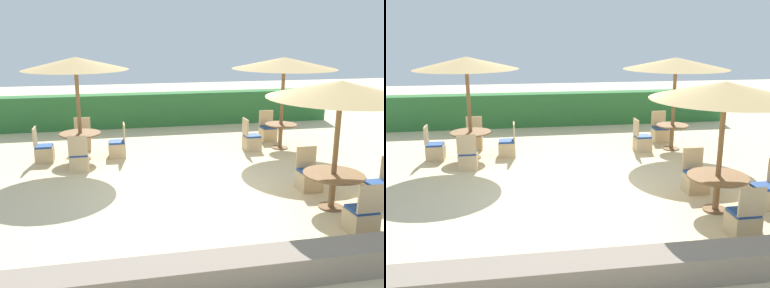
# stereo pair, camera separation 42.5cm
# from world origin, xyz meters

# --- Properties ---
(ground_plane) EXTENTS (40.00, 40.00, 0.00)m
(ground_plane) POSITION_xyz_m (0.00, 0.00, 0.00)
(ground_plane) COLOR beige
(hedge_row) EXTENTS (13.00, 0.70, 1.19)m
(hedge_row) POSITION_xyz_m (0.00, 6.89, 0.59)
(hedge_row) COLOR #2D6B33
(hedge_row) RESTS_ON ground_plane
(stone_border) EXTENTS (10.00, 0.56, 0.42)m
(stone_border) POSITION_xyz_m (0.00, -3.54, 0.21)
(stone_border) COLOR gray
(stone_border) RESTS_ON ground_plane
(parasol_back_left) EXTENTS (2.70, 2.70, 2.72)m
(parasol_back_left) POSITION_xyz_m (-2.55, 2.95, 2.54)
(parasol_back_left) COLOR brown
(parasol_back_left) RESTS_ON ground_plane
(round_table_back_left) EXTENTS (1.08, 1.08, 0.74)m
(round_table_back_left) POSITION_xyz_m (-2.55, 2.95, 0.58)
(round_table_back_left) COLOR brown
(round_table_back_left) RESTS_ON ground_plane
(patio_chair_back_left_south) EXTENTS (0.46, 0.46, 0.93)m
(patio_chair_back_left_south) POSITION_xyz_m (-2.56, 1.95, 0.26)
(patio_chair_back_left_south) COLOR tan
(patio_chair_back_left_south) RESTS_ON ground_plane
(patio_chair_back_left_north) EXTENTS (0.46, 0.46, 0.93)m
(patio_chair_back_left_north) POSITION_xyz_m (-2.55, 3.91, 0.26)
(patio_chair_back_left_north) COLOR tan
(patio_chair_back_left_north) RESTS_ON ground_plane
(patio_chair_back_left_west) EXTENTS (0.46, 0.46, 0.93)m
(patio_chair_back_left_west) POSITION_xyz_m (-3.51, 2.94, 0.26)
(patio_chair_back_left_west) COLOR tan
(patio_chair_back_left_west) RESTS_ON ground_plane
(patio_chair_back_left_east) EXTENTS (0.46, 0.46, 0.93)m
(patio_chair_back_left_east) POSITION_xyz_m (-1.59, 3.01, 0.26)
(patio_chair_back_left_east) COLOR tan
(patio_chair_back_left_east) RESTS_ON ground_plane
(parasol_front_right) EXTENTS (2.73, 2.73, 2.48)m
(parasol_front_right) POSITION_xyz_m (2.37, -1.40, 2.31)
(parasol_front_right) COLOR brown
(parasol_front_right) RESTS_ON ground_plane
(round_table_front_right) EXTENTS (1.15, 1.15, 0.70)m
(round_table_front_right) POSITION_xyz_m (2.37, -1.40, 0.57)
(round_table_front_right) COLOR brown
(round_table_front_right) RESTS_ON ground_plane
(patio_chair_front_right_east) EXTENTS (0.46, 0.46, 0.93)m
(patio_chair_front_right_east) POSITION_xyz_m (3.37, -1.39, 0.26)
(patio_chair_front_right_east) COLOR tan
(patio_chair_front_right_east) RESTS_ON ground_plane
(patio_chair_front_right_north) EXTENTS (0.46, 0.46, 0.93)m
(patio_chair_front_right_north) POSITION_xyz_m (2.39, -0.39, 0.26)
(patio_chair_front_right_north) COLOR tan
(patio_chair_front_right_north) RESTS_ON ground_plane
(patio_chair_front_right_south) EXTENTS (0.46, 0.46, 0.93)m
(patio_chair_front_right_south) POSITION_xyz_m (2.31, -2.49, 0.26)
(patio_chair_front_right_south) COLOR tan
(patio_chair_front_right_south) RESTS_ON ground_plane
(parasol_back_right) EXTENTS (2.96, 2.96, 2.64)m
(parasol_back_right) POSITION_xyz_m (3.15, 2.98, 2.47)
(parasol_back_right) COLOR brown
(parasol_back_right) RESTS_ON ground_plane
(round_table_back_right) EXTENTS (0.92, 0.92, 0.73)m
(round_table_back_right) POSITION_xyz_m (3.15, 2.98, 0.54)
(round_table_back_right) COLOR brown
(round_table_back_right) RESTS_ON ground_plane
(patio_chair_back_right_west) EXTENTS (0.46, 0.46, 0.93)m
(patio_chair_back_right_west) POSITION_xyz_m (2.24, 2.95, 0.26)
(patio_chair_back_right_west) COLOR tan
(patio_chair_back_right_west) RESTS_ON ground_plane
(patio_chair_back_right_north) EXTENTS (0.46, 0.46, 0.93)m
(patio_chair_back_right_north) POSITION_xyz_m (3.13, 3.93, 0.26)
(patio_chair_back_right_north) COLOR tan
(patio_chair_back_right_north) RESTS_ON ground_plane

